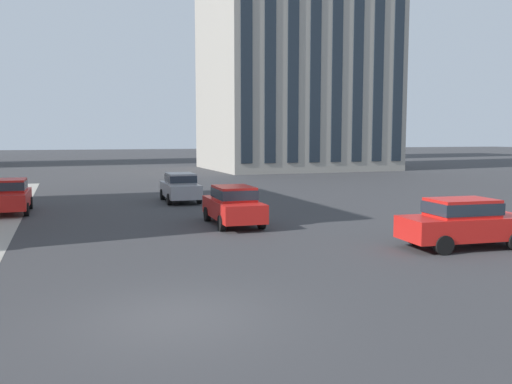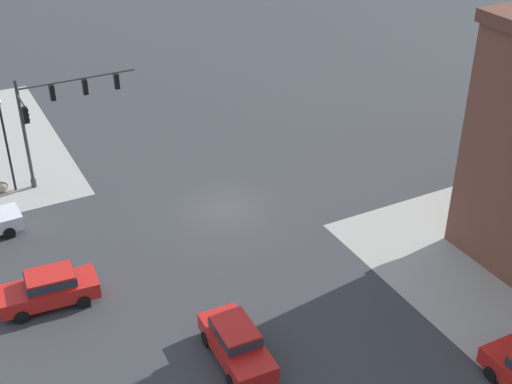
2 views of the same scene
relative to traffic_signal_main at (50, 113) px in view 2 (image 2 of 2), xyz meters
name	(u,v)px [view 2 (image 2 of 2)]	position (x,y,z in m)	size (l,w,h in m)	color
ground_plane	(225,209)	(-7.41, 7.38, -4.54)	(320.00, 320.00, 0.00)	#38383A
traffic_signal_main	(50,113)	(0.00, 0.00, 0.00)	(6.94, 2.09, 6.73)	#383D38
bollard_sphere_curb_a	(1,186)	(3.35, -0.42, -4.15)	(0.79, 0.79, 0.79)	gray
street_lamp_corner_near	(5,135)	(2.59, -0.30, -0.97)	(0.36, 0.36, 5.74)	black
car_main_northbound_far	(236,342)	(-2.76, 18.27, -3.63)	(2.03, 4.47, 1.68)	red
car_parked_curb	(49,288)	(3.20, 11.12, -3.63)	(4.54, 2.18, 1.68)	red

